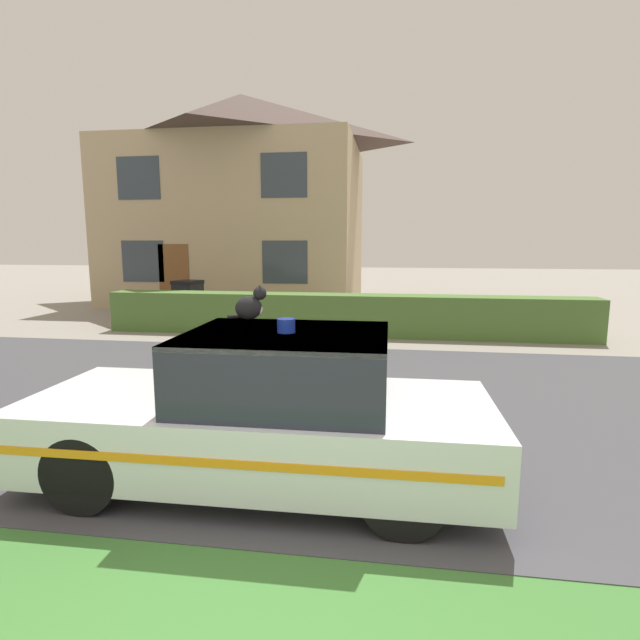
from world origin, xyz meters
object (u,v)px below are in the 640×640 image
(cat, at_px, (251,305))
(wheelie_bin, at_px, (188,301))
(house_left, at_px, (243,198))
(police_car, at_px, (267,413))

(cat, relative_size, wheelie_bin, 0.31)
(house_left, distance_m, wheelie_bin, 6.34)
(police_car, xyz_separation_m, cat, (-0.10, -0.08, 0.99))
(police_car, distance_m, house_left, 15.10)
(cat, xyz_separation_m, wheelie_bin, (-4.32, 8.67, -1.07))
(police_car, relative_size, wheelie_bin, 3.63)
(police_car, xyz_separation_m, wheelie_bin, (-4.42, 8.59, -0.08))
(police_car, distance_m, wheelie_bin, 9.67)
(wheelie_bin, bearing_deg, house_left, 103.41)
(house_left, relative_size, wheelie_bin, 7.70)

